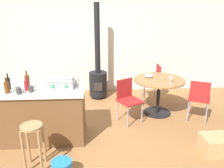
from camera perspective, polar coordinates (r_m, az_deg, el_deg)
ground_plane at (r=4.41m, az=-4.88°, el=-11.61°), size 8.80×8.80×0.00m
back_wall at (r=6.15m, az=-4.82°, el=10.57°), size 8.00×0.10×2.70m
kitchen_island at (r=4.21m, az=-16.53°, el=-6.90°), size 1.48×0.75×0.91m
wooden_stool at (r=3.50m, az=-18.65°, el=-12.36°), size 0.30×0.30×0.68m
dining_table at (r=4.99m, az=11.27°, el=-0.82°), size 1.04×1.04×0.76m
folding_chair_near at (r=4.62m, az=3.87°, el=-3.29°), size 0.54×0.54×0.85m
folding_chair_far at (r=4.88m, az=20.36°, el=-3.01°), size 0.53×0.53×0.87m
folding_chair_left at (r=5.76m, az=9.96°, el=1.11°), size 0.40×0.40×0.85m
wood_stove at (r=5.77m, az=-3.41°, el=1.77°), size 0.44×0.45×2.27m
toolbox at (r=3.91m, az=-12.38°, el=0.10°), size 0.42×0.25×0.19m
bottle_0 at (r=4.10m, az=-19.86°, el=0.61°), size 0.08×0.08×0.30m
bottle_1 at (r=4.00m, az=-8.54°, el=0.57°), size 0.07×0.07×0.20m
bottle_2 at (r=4.14m, az=-23.80°, el=0.15°), size 0.06×0.06×0.27m
bottle_3 at (r=4.00m, az=-20.05°, el=-0.31°), size 0.07×0.07×0.22m
bottle_4 at (r=3.98m, az=-24.16°, el=-0.70°), size 0.08×0.08×0.25m
cup_0 at (r=4.19m, az=-17.18°, el=0.23°), size 0.11×0.08×0.08m
cup_1 at (r=3.89m, az=-21.64°, el=-1.55°), size 0.12×0.08×0.10m
cup_2 at (r=3.90m, az=-19.04°, el=-1.16°), size 0.11×0.07×0.10m
wine_glass at (r=4.72m, az=14.12°, el=1.45°), size 0.07×0.07×0.14m
serving_bowl at (r=5.03m, az=8.93°, el=2.03°), size 0.18×0.18×0.07m
cardboard_box at (r=4.15m, az=24.15°, el=-13.24°), size 0.52×0.40×0.29m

